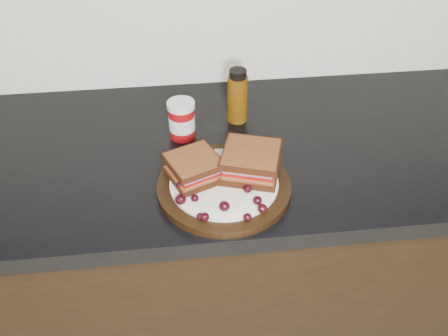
# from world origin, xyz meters

# --- Properties ---
(base_cabinets) EXTENTS (3.96, 0.58, 0.86)m
(base_cabinets) POSITION_xyz_m (0.00, 1.70, 0.43)
(base_cabinets) COLOR black
(base_cabinets) RESTS_ON ground_plane
(countertop) EXTENTS (3.98, 0.60, 0.04)m
(countertop) POSITION_xyz_m (0.00, 1.70, 0.88)
(countertop) COLOR black
(countertop) RESTS_ON base_cabinets
(plate) EXTENTS (0.28, 0.28, 0.02)m
(plate) POSITION_xyz_m (-0.08, 1.54, 0.91)
(plate) COLOR black
(plate) RESTS_ON countertop
(sandwich_left) EXTENTS (0.13, 0.13, 0.05)m
(sandwich_left) POSITION_xyz_m (-0.14, 1.57, 0.95)
(sandwich_left) COLOR brown
(sandwich_left) RESTS_ON plate
(sandwich_right) EXTENTS (0.15, 0.15, 0.05)m
(sandwich_right) POSITION_xyz_m (-0.02, 1.57, 0.95)
(sandwich_right) COLOR brown
(sandwich_right) RESTS_ON plate
(grape_0) EXTENTS (0.02, 0.02, 0.02)m
(grape_0) POSITION_xyz_m (-0.17, 1.49, 0.93)
(grape_0) COLOR black
(grape_0) RESTS_ON plate
(grape_1) EXTENTS (0.02, 0.02, 0.01)m
(grape_1) POSITION_xyz_m (-0.15, 1.49, 0.93)
(grape_1) COLOR black
(grape_1) RESTS_ON plate
(grape_2) EXTENTS (0.01, 0.01, 0.01)m
(grape_2) POSITION_xyz_m (-0.14, 1.44, 0.93)
(grape_2) COLOR black
(grape_2) RESTS_ON plate
(grape_3) EXTENTS (0.02, 0.02, 0.02)m
(grape_3) POSITION_xyz_m (-0.13, 1.44, 0.93)
(grape_3) COLOR black
(grape_3) RESTS_ON plate
(grape_4) EXTENTS (0.02, 0.02, 0.02)m
(grape_4) POSITION_xyz_m (-0.09, 1.46, 0.93)
(grape_4) COLOR black
(grape_4) RESTS_ON plate
(grape_5) EXTENTS (0.02, 0.02, 0.01)m
(grape_5) POSITION_xyz_m (-0.09, 1.46, 0.93)
(grape_5) COLOR black
(grape_5) RESTS_ON plate
(grape_6) EXTENTS (0.02, 0.02, 0.02)m
(grape_6) POSITION_xyz_m (-0.05, 1.43, 0.93)
(grape_6) COLOR black
(grape_6) RESTS_ON plate
(grape_7) EXTENTS (0.02, 0.02, 0.02)m
(grape_7) POSITION_xyz_m (-0.02, 1.45, 0.93)
(grape_7) COLOR black
(grape_7) RESTS_ON plate
(grape_8) EXTENTS (0.02, 0.02, 0.02)m
(grape_8) POSITION_xyz_m (-0.02, 1.47, 0.93)
(grape_8) COLOR black
(grape_8) RESTS_ON plate
(grape_9) EXTENTS (0.02, 0.02, 0.02)m
(grape_9) POSITION_xyz_m (-0.04, 1.51, 0.93)
(grape_9) COLOR black
(grape_9) RESTS_ON plate
(grape_10) EXTENTS (0.02, 0.02, 0.02)m
(grape_10) POSITION_xyz_m (0.01, 1.52, 0.93)
(grape_10) COLOR black
(grape_10) RESTS_ON plate
(grape_11) EXTENTS (0.02, 0.02, 0.02)m
(grape_11) POSITION_xyz_m (-0.01, 1.53, 0.93)
(grape_11) COLOR black
(grape_11) RESTS_ON plate
(grape_12) EXTENTS (0.02, 0.02, 0.02)m
(grape_12) POSITION_xyz_m (0.01, 1.54, 0.93)
(grape_12) COLOR black
(grape_12) RESTS_ON plate
(grape_13) EXTENTS (0.02, 0.02, 0.02)m
(grape_13) POSITION_xyz_m (-0.01, 1.60, 0.93)
(grape_13) COLOR black
(grape_13) RESTS_ON plate
(grape_14) EXTENTS (0.02, 0.02, 0.02)m
(grape_14) POSITION_xyz_m (-0.13, 1.60, 0.93)
(grape_14) COLOR black
(grape_14) RESTS_ON plate
(grape_15) EXTENTS (0.02, 0.02, 0.02)m
(grape_15) POSITION_xyz_m (-0.13, 1.58, 0.93)
(grape_15) COLOR black
(grape_15) RESTS_ON plate
(grape_16) EXTENTS (0.02, 0.02, 0.02)m
(grape_16) POSITION_xyz_m (-0.16, 1.56, 0.93)
(grape_16) COLOR black
(grape_16) RESTS_ON plate
(grape_17) EXTENTS (0.02, 0.02, 0.02)m
(grape_17) POSITION_xyz_m (-0.15, 1.56, 0.93)
(grape_17) COLOR black
(grape_17) RESTS_ON plate
(grape_18) EXTENTS (0.02, 0.02, 0.02)m
(grape_18) POSITION_xyz_m (-0.17, 1.53, 0.93)
(grape_18) COLOR black
(grape_18) RESTS_ON plate
(grape_19) EXTENTS (0.02, 0.02, 0.02)m
(grape_19) POSITION_xyz_m (-0.13, 1.59, 0.93)
(grape_19) COLOR black
(grape_19) RESTS_ON plate
(grape_20) EXTENTS (0.02, 0.02, 0.02)m
(grape_20) POSITION_xyz_m (-0.12, 1.55, 0.93)
(grape_20) COLOR black
(grape_20) RESTS_ON plate
(grape_21) EXTENTS (0.02, 0.02, 0.02)m
(grape_21) POSITION_xyz_m (-0.13, 1.55, 0.93)
(grape_21) COLOR black
(grape_21) RESTS_ON plate
(condiment_jar) EXTENTS (0.07, 0.07, 0.09)m
(condiment_jar) POSITION_xyz_m (-0.16, 1.75, 0.95)
(condiment_jar) COLOR maroon
(condiment_jar) RESTS_ON countertop
(oil_bottle) EXTENTS (0.05, 0.05, 0.14)m
(oil_bottle) POSITION_xyz_m (-0.02, 1.81, 0.97)
(oil_bottle) COLOR #553208
(oil_bottle) RESTS_ON countertop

